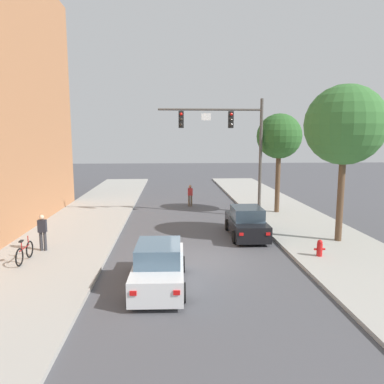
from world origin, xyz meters
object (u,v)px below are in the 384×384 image
(bicycle_leaning, at_px, (25,252))
(car_lead_black, at_px, (246,223))
(fire_hydrant, at_px, (320,248))
(traffic_signal_mast, at_px, (232,135))
(pedestrian_sidewalk_left_walker, at_px, (42,231))
(car_following_white, at_px, (159,267))
(pedestrian_crossing_road, at_px, (190,195))
(street_tree_nearest, at_px, (345,125))
(street_tree_second, at_px, (279,137))

(bicycle_leaning, bearing_deg, car_lead_black, 20.99)
(bicycle_leaning, bearing_deg, fire_hydrant, -0.11)
(traffic_signal_mast, distance_m, fire_hydrant, 10.16)
(traffic_signal_mast, distance_m, pedestrian_sidewalk_left_walker, 12.76)
(car_following_white, bearing_deg, bicycle_leaning, 155.66)
(traffic_signal_mast, bearing_deg, pedestrian_crossing_road, 121.61)
(car_lead_black, xyz_separation_m, car_following_white, (-4.43, -6.35, 0.00))
(traffic_signal_mast, distance_m, car_following_white, 12.79)
(traffic_signal_mast, distance_m, street_tree_nearest, 7.64)
(fire_hydrant, bearing_deg, traffic_signal_mast, 105.66)
(bicycle_leaning, relative_size, fire_hydrant, 2.46)
(car_following_white, xyz_separation_m, fire_hydrant, (6.80, 2.49, -0.22))
(pedestrian_crossing_road, distance_m, fire_hydrant, 13.50)
(car_lead_black, distance_m, bicycle_leaning, 10.70)
(pedestrian_sidewalk_left_walker, xyz_separation_m, bicycle_leaning, (-0.24, -1.50, -0.52))
(car_lead_black, distance_m, fire_hydrant, 4.53)
(car_lead_black, distance_m, street_tree_nearest, 6.79)
(traffic_signal_mast, bearing_deg, car_following_white, -111.60)
(street_tree_nearest, xyz_separation_m, street_tree_second, (-0.99, 7.12, -0.52))
(car_following_white, height_order, bicycle_leaning, car_following_white)
(car_following_white, distance_m, fire_hydrant, 7.25)
(traffic_signal_mast, bearing_deg, bicycle_leaning, -139.25)
(car_following_white, height_order, fire_hydrant, car_following_white)
(car_following_white, xyz_separation_m, pedestrian_crossing_road, (1.94, 15.08, 0.19))
(pedestrian_crossing_road, height_order, street_tree_nearest, street_tree_nearest)
(car_following_white, distance_m, street_tree_nearest, 11.15)
(car_lead_black, bearing_deg, traffic_signal_mast, 90.42)
(car_following_white, relative_size, street_tree_second, 0.64)
(traffic_signal_mast, xyz_separation_m, car_following_white, (-4.39, -11.09, -4.63))
(traffic_signal_mast, relative_size, bicycle_leaning, 4.24)
(bicycle_leaning, bearing_deg, street_tree_second, 35.31)
(pedestrian_sidewalk_left_walker, distance_m, street_tree_second, 15.81)
(car_following_white, relative_size, street_tree_nearest, 0.57)
(car_following_white, height_order, pedestrian_crossing_road, pedestrian_crossing_road)
(pedestrian_sidewalk_left_walker, distance_m, bicycle_leaning, 1.61)
(fire_hydrant, relative_size, street_tree_second, 0.11)
(traffic_signal_mast, height_order, pedestrian_crossing_road, traffic_signal_mast)
(pedestrian_crossing_road, relative_size, street_tree_second, 0.25)
(traffic_signal_mast, xyz_separation_m, pedestrian_crossing_road, (-2.45, 3.99, -4.43))
(traffic_signal_mast, bearing_deg, street_tree_second, 13.99)
(bicycle_leaning, xyz_separation_m, street_tree_nearest, (14.27, 2.28, 5.22))
(traffic_signal_mast, relative_size, fire_hydrant, 10.42)
(car_following_white, bearing_deg, pedestrian_crossing_road, 82.68)
(street_tree_nearest, bearing_deg, car_lead_black, 160.15)
(street_tree_second, bearing_deg, traffic_signal_mast, -166.01)
(traffic_signal_mast, relative_size, pedestrian_sidewalk_left_walker, 4.57)
(traffic_signal_mast, relative_size, street_tree_second, 1.13)
(car_lead_black, bearing_deg, pedestrian_sidewalk_left_walker, -166.58)
(fire_hydrant, height_order, street_tree_second, street_tree_second)
(traffic_signal_mast, height_order, fire_hydrant, traffic_signal_mast)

